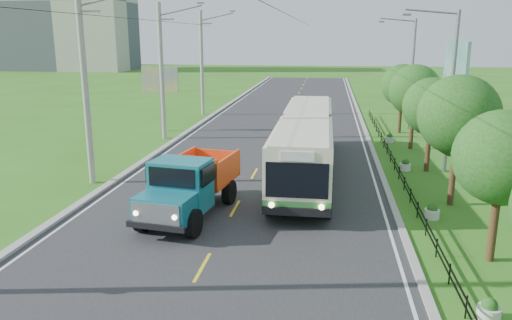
% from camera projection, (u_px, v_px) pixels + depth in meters
% --- Properties ---
extents(ground, '(240.00, 240.00, 0.00)m').
position_uv_depth(ground, '(202.00, 268.00, 16.88)').
color(ground, '#2D6518').
rests_on(ground, ground).
extents(road, '(14.00, 120.00, 0.02)m').
position_uv_depth(road, '(271.00, 144.00, 36.08)').
color(road, '#28282B').
rests_on(road, ground).
extents(curb_left, '(0.40, 120.00, 0.15)m').
position_uv_depth(curb_left, '(175.00, 140.00, 37.07)').
color(curb_left, '#9E9E99').
rests_on(curb_left, ground).
extents(curb_right, '(0.30, 120.00, 0.10)m').
position_uv_depth(curb_right, '(371.00, 147.00, 35.08)').
color(curb_right, '#9E9E99').
rests_on(curb_right, ground).
extents(edge_line_left, '(0.12, 120.00, 0.00)m').
position_uv_depth(edge_line_left, '(182.00, 141.00, 37.01)').
color(edge_line_left, silver).
rests_on(edge_line_left, road).
extents(edge_line_right, '(0.12, 120.00, 0.00)m').
position_uv_depth(edge_line_right, '(364.00, 147.00, 35.15)').
color(edge_line_right, silver).
rests_on(edge_line_right, road).
extents(centre_dash, '(0.12, 2.20, 0.00)m').
position_uv_depth(centre_dash, '(202.00, 267.00, 16.87)').
color(centre_dash, yellow).
rests_on(centre_dash, road).
extents(railing_right, '(0.04, 40.00, 0.60)m').
position_uv_depth(railing_right, '(395.00, 165.00, 29.13)').
color(railing_right, black).
rests_on(railing_right, ground).
extents(pole_near, '(3.51, 0.32, 10.00)m').
position_uv_depth(pole_near, '(86.00, 87.00, 25.45)').
color(pole_near, gray).
rests_on(pole_near, ground).
extents(pole_mid, '(3.51, 0.32, 10.00)m').
position_uv_depth(pole_mid, '(162.00, 71.00, 36.97)').
color(pole_mid, gray).
rests_on(pole_mid, ground).
extents(pole_far, '(3.51, 0.32, 10.00)m').
position_uv_depth(pole_far, '(202.00, 63.00, 48.49)').
color(pole_far, gray).
rests_on(pole_far, ground).
extents(tree_second, '(3.18, 3.26, 5.30)m').
position_uv_depth(tree_second, '(502.00, 162.00, 16.71)').
color(tree_second, '#382314').
rests_on(tree_second, ground).
extents(tree_third, '(3.60, 3.62, 6.00)m').
position_uv_depth(tree_third, '(459.00, 119.00, 22.36)').
color(tree_third, '#382314').
rests_on(tree_third, ground).
extents(tree_fourth, '(3.24, 3.31, 5.40)m').
position_uv_depth(tree_fourth, '(432.00, 109.00, 28.22)').
color(tree_fourth, '#382314').
rests_on(tree_fourth, ground).
extents(tree_fifth, '(3.48, 3.52, 5.80)m').
position_uv_depth(tree_fifth, '(415.00, 93.00, 33.91)').
color(tree_fifth, '#382314').
rests_on(tree_fifth, ground).
extents(tree_back, '(3.30, 3.36, 5.50)m').
position_uv_depth(tree_back, '(403.00, 87.00, 39.72)').
color(tree_back, '#382314').
rests_on(tree_back, ground).
extents(streetlight_mid, '(3.02, 0.20, 9.07)m').
position_uv_depth(streetlight_mid, '(449.00, 86.00, 27.65)').
color(streetlight_mid, slate).
rests_on(streetlight_mid, ground).
extents(streetlight_far, '(3.02, 0.20, 9.07)m').
position_uv_depth(streetlight_far, '(410.00, 70.00, 41.10)').
color(streetlight_far, slate).
rests_on(streetlight_far, ground).
extents(planter_front, '(0.64, 0.64, 0.67)m').
position_uv_depth(planter_front, '(489.00, 311.00, 13.69)').
color(planter_front, silver).
rests_on(planter_front, ground).
extents(planter_near, '(0.64, 0.64, 0.67)m').
position_uv_depth(planter_near, '(432.00, 212.00, 21.37)').
color(planter_near, silver).
rests_on(planter_near, ground).
extents(planter_mid, '(0.64, 0.64, 0.67)m').
position_uv_depth(planter_mid, '(405.00, 166.00, 29.05)').
color(planter_mid, silver).
rests_on(planter_mid, ground).
extents(planter_far, '(0.64, 0.64, 0.67)m').
position_uv_depth(planter_far, '(390.00, 138.00, 36.74)').
color(planter_far, silver).
rests_on(planter_far, ground).
extents(billboard_left, '(3.00, 0.20, 5.20)m').
position_uv_depth(billboard_left, '(160.00, 84.00, 40.32)').
color(billboard_left, slate).
rests_on(billboard_left, ground).
extents(billboard_right, '(0.24, 6.00, 7.30)m').
position_uv_depth(billboard_right, '(455.00, 71.00, 33.08)').
color(billboard_right, slate).
rests_on(billboard_right, ground).
extents(apartment_near, '(28.00, 14.00, 30.00)m').
position_uv_depth(apartment_near, '(67.00, 2.00, 112.16)').
color(apartment_near, '#B7B2A3').
rests_on(apartment_near, ground).
extents(apartment_far, '(24.00, 14.00, 26.00)m').
position_uv_depth(apartment_far, '(30.00, 16.00, 140.14)').
color(apartment_far, '#B7B2A3').
rests_on(apartment_far, ground).
extents(bus, '(2.94, 17.27, 3.33)m').
position_uv_depth(bus, '(306.00, 139.00, 27.97)').
color(bus, '#2E7432').
rests_on(bus, ground).
extents(dump_truck, '(3.32, 6.71, 2.70)m').
position_uv_depth(dump_truck, '(190.00, 182.00, 21.43)').
color(dump_truck, '#157182').
rests_on(dump_truck, ground).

